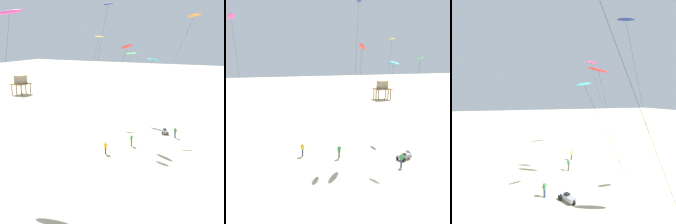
% 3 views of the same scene
% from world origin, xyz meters
% --- Properties ---
extents(ground_plane, '(260.00, 260.00, 0.00)m').
position_xyz_m(ground_plane, '(0.00, 0.00, 0.00)').
color(ground_plane, beige).
extents(kite_green, '(1.68, 5.37, 12.33)m').
position_xyz_m(kite_green, '(13.17, 14.27, 11.92)').
color(kite_green, green).
rests_on(kite_green, ground).
extents(kite_red, '(1.95, 4.83, 14.13)m').
position_xyz_m(kite_red, '(2.60, 10.77, 13.49)').
color(kite_red, red).
rests_on(kite_red, ground).
extents(kite_cyan, '(1.49, 6.54, 11.90)m').
position_xyz_m(kite_cyan, '(5.56, 7.68, 11.46)').
color(kite_cyan, '#33BFE0').
rests_on(kite_cyan, ground).
extents(kite_yellow, '(1.12, 5.54, 15.12)m').
position_xyz_m(kite_yellow, '(10.96, 19.62, 14.60)').
color(kite_yellow, yellow).
rests_on(kite_yellow, ground).
extents(kite_navy, '(1.59, 5.82, 19.83)m').
position_xyz_m(kite_navy, '(3.23, 14.06, 19.27)').
color(kite_navy, navy).
rests_on(kite_navy, ground).
extents(kite_magenta, '(1.59, 6.49, 17.87)m').
position_xyz_m(kite_magenta, '(-13.25, 17.45, 17.39)').
color(kite_magenta, '#D8339E').
rests_on(kite_magenta, ground).
extents(kite_flyer_nearest, '(0.71, 0.70, 1.67)m').
position_xyz_m(kite_flyer_nearest, '(-5.39, 10.21, 0.89)').
color(kite_flyer_nearest, navy).
rests_on(kite_flyer_nearest, ground).
extents(kite_flyer_middle, '(0.60, 0.57, 1.67)m').
position_xyz_m(kite_flyer_middle, '(-1.14, 8.25, 0.89)').
color(kite_flyer_middle, '#4C4738').
rests_on(kite_flyer_middle, ground).
extents(kite_flyer_furthest, '(0.73, 0.72, 1.67)m').
position_xyz_m(kite_flyer_furthest, '(4.93, 3.55, 0.89)').
color(kite_flyer_furthest, navy).
rests_on(kite_flyer_furthest, ground).
extents(stilt_house, '(4.47, 3.97, 5.03)m').
position_xyz_m(stilt_house, '(23.04, 49.58, 3.52)').
color(stilt_house, '#846647').
rests_on(stilt_house, ground).
extents(beach_buggy, '(2.12, 1.48, 0.82)m').
position_xyz_m(beach_buggy, '(6.39, 5.58, 0.43)').
color(beach_buggy, gray).
rests_on(beach_buggy, ground).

